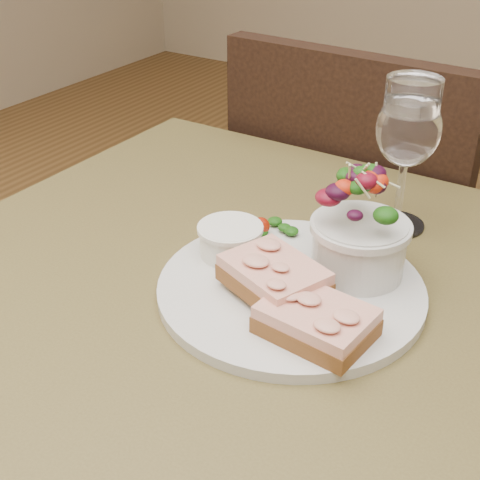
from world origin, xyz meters
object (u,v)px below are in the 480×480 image
Objects in this scene: dinner_plate at (291,289)px; salad_bowl at (361,224)px; wine_glass at (408,133)px; cafe_table at (245,374)px; sandwich_back at (274,276)px; chair_far at (363,323)px; sandwich_front at (316,321)px; ramekin at (230,239)px.

salad_bowl is (0.05, 0.06, 0.07)m from dinner_plate.
salad_bowl reaches higher than dinner_plate.
wine_glass reaches higher than salad_bowl.
wine_glass is (0.07, 0.24, 0.22)m from cafe_table.
sandwich_back is at bearing -101.46° from wine_glass.
cafe_table is 0.89× the size of chair_far.
chair_far is at bearing 97.86° from cafe_table.
chair_far is 0.78m from sandwich_back.
wine_glass is (-0.02, 0.26, 0.10)m from sandwich_front.
chair_far reaches higher than sandwich_front.
chair_far is at bearing 111.56° from sandwich_front.
dinner_plate is 4.13× the size of ramekin.
wine_glass is at bearing 93.21° from salad_bowl.
salad_bowl is (-0.01, 0.12, 0.04)m from sandwich_front.
dinner_plate is at bearing 140.28° from sandwich_front.
chair_far reaches higher than sandwich_back.
wine_glass is at bearing 72.76° from cafe_table.
sandwich_back reaches higher than cafe_table.
cafe_table is 0.16m from sandwich_front.
salad_bowl reaches higher than sandwich_front.
chair_far reaches higher than cafe_table.
ramekin is 0.39× the size of wine_glass.
wine_glass is at bearing 55.16° from ramekin.
sandwich_front is 0.07m from sandwich_back.
cafe_table is 0.21m from salad_bowl.
sandwich_front is 0.85× the size of salad_bowl.
ramekin is at bearing -124.84° from wine_glass.
sandwich_back is at bearing 102.98° from chair_far.
ramekin is (0.03, -0.55, 0.49)m from chair_far.
chair_far is 0.74m from dinner_plate.
dinner_plate is 0.09m from sandwich_front.
salad_bowl is at bearing 110.40° from chair_far.
ramekin is at bearing 169.18° from dinner_plate.
wine_glass is at bearing 99.59° from sandwich_back.
wine_glass is (0.05, 0.23, 0.09)m from sandwich_back.
dinner_plate is at bearing 48.57° from cafe_table.
sandwich_front is at bearing -85.78° from wine_glass.
dinner_plate is 0.24m from wine_glass.
cafe_table is at bearing -45.45° from ramekin.
chair_far reaches higher than dinner_plate.
cafe_table is at bearing -107.24° from wine_glass.
sandwich_front is 1.58× the size of ramekin.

